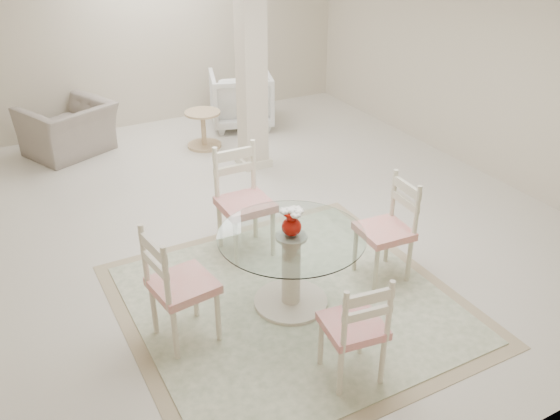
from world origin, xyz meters
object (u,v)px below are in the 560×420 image
dining_table (291,270)px  dining_chair_east (391,222)px  column (251,63)px  side_table (204,131)px  recliner_taupe (69,129)px  dining_chair_north (242,193)px  armchair_white (241,99)px  dining_chair_west (173,279)px  red_vase (292,221)px  dining_chair_south (358,323)px

dining_table → dining_chair_east: bearing=-1.5°
column → dining_chair_east: (-0.01, -2.88, -0.78)m
column → dining_table: bearing=-109.8°
dining_chair_east → side_table: bearing=-171.3°
recliner_taupe → dining_chair_north: bearing=82.9°
dining_table → armchair_white: size_ratio=1.35×
dining_chair_west → recliner_taupe: (0.02, 4.36, -0.26)m
dining_table → dining_chair_west: 1.05m
armchair_white → side_table: armchair_white is taller
red_vase → dining_chair_north: (0.02, 1.03, -0.21)m
red_vase → dining_chair_south: bearing=-92.0°
red_vase → recliner_taupe: size_ratio=0.24×
dining_chair_east → armchair_white: bearing=177.0°
dining_chair_south → recliner_taupe: 5.48m
dining_table → column: bearing=70.2°
column → dining_chair_south: (-1.06, -3.87, -0.81)m
dining_chair_east → dining_chair_north: 1.45m
dining_chair_south → recliner_taupe: (-0.98, 5.39, -0.19)m
column → dining_chair_south: size_ratio=2.62×
dining_chair_north → dining_chair_south: (-0.05, -2.04, -0.09)m
red_vase → dining_chair_east: bearing=-1.4°
dining_chair_south → dining_table: bearing=-84.0°
dining_table → side_table: size_ratio=2.39×
armchair_white → side_table: bearing=51.2°
dining_chair_east → dining_chair_south: bearing=-43.3°
dining_table → dining_chair_north: bearing=88.7°
dining_chair_north → dining_chair_south: dining_chair_north is taller
dining_chair_east → side_table: dining_chair_east is taller
red_vase → armchair_white: 4.54m
red_vase → dining_chair_north: 1.05m
dining_chair_east → dining_chair_west: size_ratio=0.95×
recliner_taupe → dining_chair_west: bearing=65.6°
red_vase → recliner_taupe: bearing=103.0°
dining_chair_south → dining_chair_west: bearing=-38.3°
side_table → recliner_taupe: bearing=159.1°
dining_chair_west → armchair_white: (2.53, 4.25, -0.19)m
dining_table → dining_chair_west: (-1.02, 0.01, 0.24)m
side_table → dining_chair_south: bearing=-98.6°
column → recliner_taupe: bearing=143.3°
dining_chair_west → armchair_white: 4.95m
red_vase → dining_chair_south: (-0.03, -1.01, -0.30)m
dining_chair_north → armchair_white: bearing=65.6°
armchair_white → column: bearing=89.5°
column → red_vase: (-1.02, -2.86, -0.51)m
recliner_taupe → armchair_white: (2.52, -0.11, 0.07)m
dining_table → side_table: 3.79m
column → dining_chair_south: bearing=-105.3°
dining_chair_west → dining_chair_south: (0.99, -1.03, -0.06)m
side_table → dining_chair_east: bearing=-84.8°
dining_chair_east → recliner_taupe: dining_chair_east is taller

